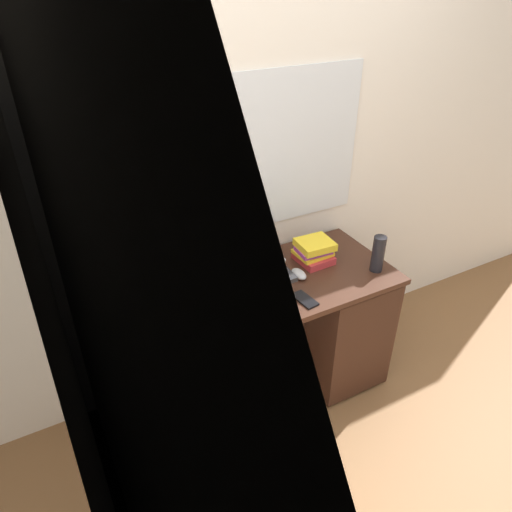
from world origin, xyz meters
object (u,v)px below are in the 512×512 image
object	(u,v)px
book_stack_side	(314,251)
wastebasket	(219,475)
book_stack_keyboard_riser	(250,299)
computer_mouse	(299,274)
water_bottle	(378,254)
book_stack_tall	(243,272)
cell_phone	(305,300)
laptop	(237,245)
keyboard	(250,284)
mug	(157,293)
desk	(320,320)

from	to	relation	value
book_stack_side	wastebasket	distance (m)	1.18
book_stack_keyboard_riser	computer_mouse	size ratio (longest dim) A/B	2.08
computer_mouse	water_bottle	distance (m)	0.42
book_stack_tall	cell_phone	distance (m)	0.33
book_stack_tall	computer_mouse	xyz separation A→B (m)	(0.28, -0.08, -0.05)
laptop	computer_mouse	xyz separation A→B (m)	(0.28, -0.14, -0.18)
book_stack_tall	keyboard	bearing A→B (deg)	-107.50
cell_phone	wastebasket	bearing A→B (deg)	-163.03
book_stack_side	keyboard	world-z (taller)	keyboard
computer_mouse	mug	size ratio (longest dim) A/B	0.85
book_stack_tall	computer_mouse	size ratio (longest dim) A/B	2.37
book_stack_keyboard_riser	wastebasket	world-z (taller)	book_stack_keyboard_riser
keyboard	desk	bearing A→B (deg)	12.31
book_stack_side	mug	distance (m)	0.85
water_bottle	book_stack_keyboard_riser	bearing A→B (deg)	179.19
book_stack_keyboard_riser	keyboard	bearing A→B (deg)	61.44
desk	cell_phone	world-z (taller)	cell_phone
book_stack_keyboard_riser	laptop	size ratio (longest dim) A/B	0.62
cell_phone	water_bottle	bearing A→B (deg)	-1.25
keyboard	wastebasket	bearing A→B (deg)	-136.15
cell_phone	laptop	bearing A→B (deg)	115.07
book_stack_tall	cell_phone	world-z (taller)	book_stack_tall
cell_phone	wastebasket	size ratio (longest dim) A/B	0.45
book_stack_side	mug	xyz separation A→B (m)	(-0.85, 0.05, -0.01)
book_stack_tall	laptop	world-z (taller)	laptop
book_stack_keyboard_riser	mug	world-z (taller)	book_stack_keyboard_riser
book_stack_keyboard_riser	keyboard	xyz separation A→B (m)	(0.00, 0.01, 0.08)
laptop	keyboard	bearing A→B (deg)	-104.09
keyboard	book_stack_keyboard_riser	bearing A→B (deg)	-118.69
desk	wastebasket	bearing A→B (deg)	-152.61
book_stack_keyboard_riser	water_bottle	bearing A→B (deg)	-0.81
wastebasket	book_stack_tall	bearing A→B (deg)	52.78
keyboard	cell_phone	size ratio (longest dim) A/B	3.09
desk	water_bottle	bearing A→B (deg)	-29.31
water_bottle	cell_phone	size ratio (longest dim) A/B	1.45
water_bottle	keyboard	bearing A→B (deg)	178.57
desk	laptop	world-z (taller)	laptop
book_stack_side	water_bottle	bearing A→B (deg)	-43.69
mug	water_bottle	world-z (taller)	water_bottle
book_stack_tall	water_bottle	size ratio (longest dim) A/B	1.25
desk	laptop	xyz separation A→B (m)	(-0.43, 0.14, 0.54)
book_stack_tall	wastebasket	bearing A→B (deg)	-127.22
book_stack_tall	wastebasket	xyz separation A→B (m)	(-0.39, -0.52, -0.67)
desk	computer_mouse	xyz separation A→B (m)	(-0.16, 0.01, 0.36)
desk	mug	size ratio (longest dim) A/B	11.02
mug	cell_phone	world-z (taller)	mug
computer_mouse	cell_phone	size ratio (longest dim) A/B	0.76
book_stack_keyboard_riser	book_stack_side	bearing A→B (deg)	23.65
book_stack_tall	laptop	distance (m)	0.14
book_stack_tall	wastebasket	distance (m)	0.94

